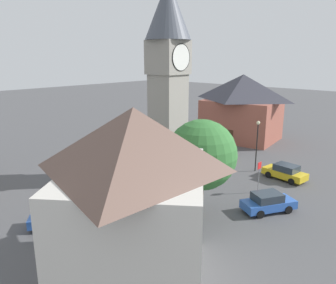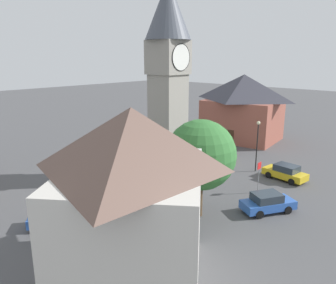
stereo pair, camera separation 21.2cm
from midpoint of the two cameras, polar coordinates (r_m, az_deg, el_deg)
ground_plane at (r=33.53m, az=-0.18°, el=-5.81°), size 200.00×200.00×0.00m
clock_tower at (r=31.45m, az=-0.20°, el=12.93°), size 4.21×4.21×18.51m
car_blue_kerb at (r=38.15m, az=6.78°, el=-2.16°), size 3.45×4.43×1.53m
car_silver_kerb at (r=27.01m, az=16.62°, el=-9.89°), size 4.42×3.52×1.53m
car_red_corner at (r=25.07m, az=-18.42°, el=-12.00°), size 4.31×3.84×1.53m
car_white_side at (r=33.29m, az=-14.34°, el=-5.03°), size 4.05×4.16×1.53m
car_black_far at (r=34.22m, az=19.30°, el=-4.88°), size 2.20×4.31×1.53m
car_green_alley at (r=39.37m, az=-1.64°, el=-1.54°), size 4.45×2.93×1.53m
pedestrian at (r=42.21m, az=-1.11°, el=-0.08°), size 0.38×0.49×1.69m
tree at (r=23.99m, az=5.53°, el=-2.22°), size 5.14×5.14×7.34m
building_terrace_right at (r=48.28m, az=12.46°, el=5.93°), size 9.54×11.24×9.23m
building_corner_back at (r=16.96m, az=-5.99°, el=-9.48°), size 10.87×10.60×9.34m
lamp_post at (r=35.03m, az=14.92°, el=0.63°), size 0.36×0.36×5.32m
road_sign at (r=29.91m, az=15.19°, el=-5.02°), size 0.60×0.07×2.80m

